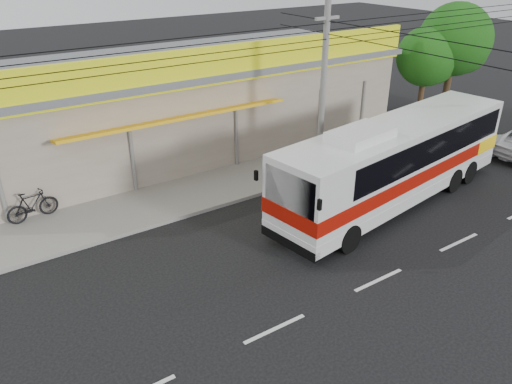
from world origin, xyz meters
TOP-DOWN VIEW (x-y plane):
  - ground at (0.00, 0.00)m, footprint 120.00×120.00m
  - sidewalk at (0.00, 6.00)m, footprint 30.00×3.20m
  - lane_markings at (0.00, -2.50)m, footprint 50.00×0.12m
  - storefront_building at (-0.01, 11.54)m, footprint 22.60×9.20m
  - coach_bus at (4.49, 1.01)m, footprint 12.23×4.22m
  - motorbike_dark at (-8.12, 7.30)m, footprint 1.95×0.77m
  - utility_pole at (3.13, 4.20)m, footprint 34.00×14.00m
  - tree_near at (15.12, 6.73)m, footprint 4.04×4.04m
  - tree_far at (13.47, 7.21)m, footprint 3.32×3.32m

SIDE VIEW (x-z plane):
  - ground at x=0.00m, z-range 0.00..0.00m
  - lane_markings at x=0.00m, z-range -0.01..0.01m
  - sidewalk at x=0.00m, z-range 0.00..0.15m
  - motorbike_dark at x=-8.12m, z-range 0.15..1.29m
  - coach_bus at x=4.49m, z-range 0.13..3.82m
  - storefront_building at x=-0.01m, z-range -0.55..5.15m
  - tree_far at x=13.47m, z-range 0.97..6.47m
  - tree_near at x=15.12m, z-range 1.18..7.89m
  - utility_pole at x=3.13m, z-range 2.49..10.18m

